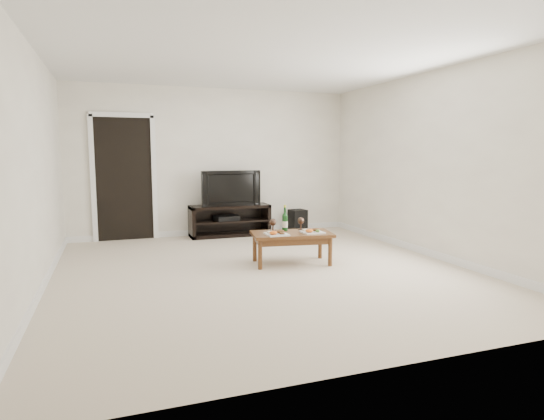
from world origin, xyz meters
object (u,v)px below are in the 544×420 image
Objects in this scene: television at (229,188)px; coffee_table at (292,248)px; subwoofer at (298,221)px; media_console at (230,220)px.

television reaches higher than coffee_table.
coffee_table is at bearing -121.85° from subwoofer.
coffee_table is (0.27, -2.27, -0.65)m from television.
subwoofer and coffee_table have the same top height.
television is at bearing 180.00° from media_console.
media_console is 1.35× the size of coffee_table.
coffee_table is at bearing -83.19° from media_console.
coffee_table is (0.27, -2.27, -0.07)m from media_console.
television reaches higher than subwoofer.
television is at bearing 96.81° from coffee_table.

